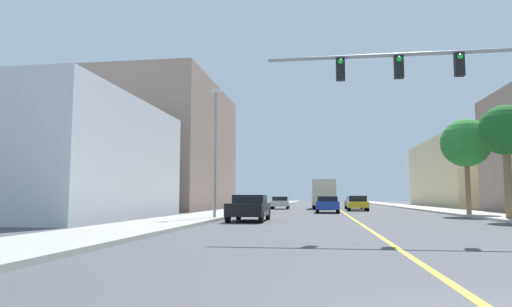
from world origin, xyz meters
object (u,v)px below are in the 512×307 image
at_px(traffic_signal_mast, 490,84).
at_px(car_black, 249,207).
at_px(car_blue, 327,204).
at_px(car_green, 355,203).
at_px(car_yellow, 358,203).
at_px(street_lamp, 215,145).
at_px(car_silver, 280,202).
at_px(delivery_truck, 323,194).
at_px(palm_mid, 505,131).
at_px(palm_far, 466,143).

height_order(traffic_signal_mast, car_black, traffic_signal_mast).
bearing_deg(car_blue, car_green, 75.33).
bearing_deg(car_yellow, street_lamp, -116.62).
height_order(traffic_signal_mast, car_green, traffic_signal_mast).
relative_size(car_blue, car_silver, 1.11).
distance_m(traffic_signal_mast, delivery_truck, 33.97).
relative_size(car_yellow, car_silver, 1.01).
distance_m(palm_mid, delivery_truck, 25.42).
height_order(palm_mid, car_black, palm_mid).
distance_m(car_blue, delivery_truck, 11.76).
height_order(street_lamp, car_blue, street_lamp).
distance_m(car_green, car_black, 26.33).
relative_size(street_lamp, car_blue, 1.69).
relative_size(car_blue, car_black, 1.04).
xyz_separation_m(street_lamp, car_green, (9.88, 24.16, -3.66)).
distance_m(palm_far, delivery_truck, 19.60).
height_order(palm_mid, car_green, palm_mid).
bearing_deg(delivery_truck, car_green, -2.58).
xyz_separation_m(car_green, car_silver, (-8.13, -0.76, -0.00)).
bearing_deg(car_blue, palm_mid, -49.17).
bearing_deg(street_lamp, car_black, -24.97).
bearing_deg(car_black, car_yellow, -111.61).
relative_size(palm_mid, car_green, 1.53).
bearing_deg(palm_mid, traffic_signal_mast, -113.61).
distance_m(car_blue, car_yellow, 6.46).
bearing_deg(palm_far, car_green, 111.47).
height_order(palm_far, car_yellow, palm_far).
xyz_separation_m(palm_mid, car_blue, (-9.70, 11.44, -4.26)).
xyz_separation_m(traffic_signal_mast, car_yellow, (-2.31, 27.36, -4.48)).
distance_m(palm_mid, car_green, 24.40).
bearing_deg(street_lamp, delivery_truck, 75.06).
bearing_deg(car_green, traffic_signal_mast, -88.40).
bearing_deg(palm_far, street_lamp, -154.99).
relative_size(palm_mid, car_black, 1.46).
xyz_separation_m(car_blue, car_black, (-4.49, -13.50, 0.03)).
xyz_separation_m(car_blue, car_yellow, (2.94, 5.75, 0.01)).
height_order(street_lamp, delivery_truck, street_lamp).
xyz_separation_m(street_lamp, palm_far, (16.37, 7.64, 0.74)).
bearing_deg(palm_mid, car_silver, 123.23).
relative_size(palm_mid, car_silver, 1.56).
relative_size(street_lamp, car_green, 1.83).
distance_m(traffic_signal_mast, palm_mid, 11.10).
relative_size(palm_far, car_yellow, 1.64).
height_order(car_yellow, car_silver, car_yellow).
height_order(car_blue, car_black, car_black).
bearing_deg(traffic_signal_mast, car_blue, 103.66).
height_order(street_lamp, palm_mid, street_lamp).
distance_m(car_silver, delivery_truck, 4.88).
bearing_deg(car_black, traffic_signal_mast, 139.75).
bearing_deg(car_green, street_lamp, -114.21).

